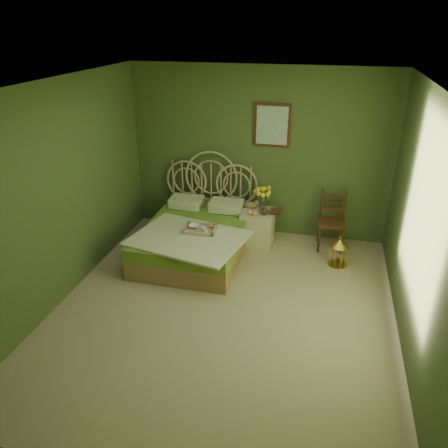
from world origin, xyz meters
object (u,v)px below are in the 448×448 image
(bed, at_px, (196,235))
(birdcage, at_px, (339,252))
(chair, at_px, (332,216))
(nightstand, at_px, (258,222))

(bed, height_order, birdcage, bed)
(bed, height_order, chair, bed)
(birdcage, bearing_deg, bed, -176.51)
(nightstand, distance_m, birdcage, 1.30)
(chair, bearing_deg, nightstand, -175.62)
(bed, distance_m, chair, 2.06)
(nightstand, relative_size, birdcage, 2.35)
(bed, relative_size, birdcage, 5.14)
(chair, bearing_deg, bed, -163.35)
(bed, relative_size, nightstand, 2.19)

